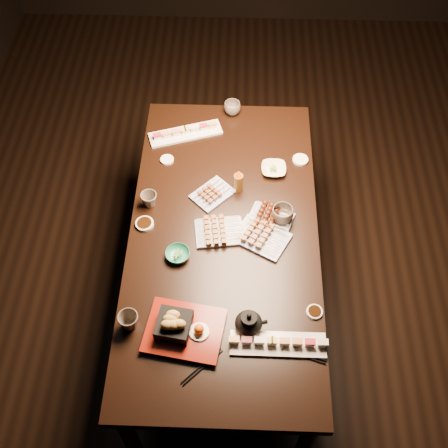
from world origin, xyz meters
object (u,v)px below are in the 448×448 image
Objects in this scene: edamame_bowl_cream at (274,169)px; teacup_far_left at (149,200)px; yakitori_plate_left at (212,192)px; yakitori_plate_center at (219,230)px; teacup_far_right at (232,108)px; edamame_bowl_green at (178,255)px; condiment_bottle at (238,180)px; sushi_platter_far at (185,131)px; dining_table at (224,275)px; yakitori_plate_right at (262,235)px; sushi_platter_near at (278,342)px; teapot at (249,322)px; teacup_near_left at (129,321)px; tempura_tray at (184,326)px; teacup_mid_right at (282,215)px.

edamame_bowl_cream is 0.66m from teacup_far_left.
teacup_far_left reaches higher than yakitori_plate_left.
yakitori_plate_center is 0.83m from teacup_far_right.
edamame_bowl_green is 0.81× the size of condiment_bottle.
sushi_platter_far is at bearing 91.67° from edamame_bowl_green.
yakitori_plate_right is (0.18, -0.02, 0.41)m from dining_table.
teacup_far_right is (-0.22, 1.39, 0.01)m from sushi_platter_near.
teapot is at bearing -76.75° from dining_table.
yakitori_plate_right is 2.78× the size of teacup_near_left.
condiment_bottle is at bearing 84.01° from tempura_tray.
sushi_platter_near is at bearing -80.84° from teacup_far_right.
sushi_platter_far is 1.15m from teacup_near_left.
yakitori_plate_center is 0.92× the size of yakitori_plate_right.
teapot is at bearing -85.73° from condiment_bottle.
teapot is (0.50, 0.01, 0.02)m from teacup_near_left.
teacup_near_left reaches higher than edamame_bowl_green.
teacup_mid_right is at bearing 87.19° from sushi_platter_near.
teapot is (-0.06, -0.46, 0.03)m from yakitori_plate_right.
yakitori_plate_right is 0.58m from teacup_far_left.
sushi_platter_far is 3.50× the size of edamame_bowl_green.
tempura_tray reaches higher than teapot.
yakitori_plate_center is at bearing -123.44° from edamame_bowl_cream.
edamame_bowl_green is 0.50m from condiment_bottle.
teacup_far_right is at bearing 73.04° from teacup_near_left.
teacup_far_left is (-0.37, 0.17, 0.41)m from dining_table.
tempura_tray is at bearing -125.09° from teacup_mid_right.
teapot is (-0.12, -0.89, 0.04)m from edamame_bowl_cream.
sushi_platter_far is at bearing 65.84° from yakitori_plate_left.
yakitori_plate_left is at bearing 66.27° from teacup_near_left.
yakitori_plate_right is 0.35m from yakitori_plate_left.
yakitori_plate_center is at bearing 36.69° from edamame_bowl_green.
yakitori_plate_center reaches higher than sushi_platter_far.
teapot is (0.33, -0.35, 0.04)m from edamame_bowl_green.
teacup_mid_right is (0.66, 0.58, 0.00)m from teacup_near_left.
sushi_platter_far is 0.76m from teacup_mid_right.
yakitori_plate_left is at bearing 111.42° from sushi_platter_near.
yakitori_plate_left reaches higher than sushi_platter_near.
edamame_bowl_green is 0.48m from teapot.
teacup_far_left is at bearing 117.13° from tempura_tray.
teacup_near_left is 0.50m from teapot.
yakitori_plate_left is 0.79m from teacup_near_left.
edamame_bowl_cream is at bearing -17.20° from yakitori_plate_left.
condiment_bottle is (0.45, 0.77, 0.03)m from teacup_near_left.
teacup_far_left is 0.87× the size of teacup_far_right.
teacup_far_left is (0.01, 0.66, -0.00)m from teacup_near_left.
teacup_far_left is (-0.31, -0.07, 0.01)m from yakitori_plate_left.
yakitori_plate_right reaches higher than yakitori_plate_left.
teapot is (0.49, -0.65, 0.02)m from teacup_far_left.
teacup_mid_right is (0.03, -0.31, 0.03)m from edamame_bowl_cream.
edamame_bowl_green is at bearing 73.41° from sushi_platter_far.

